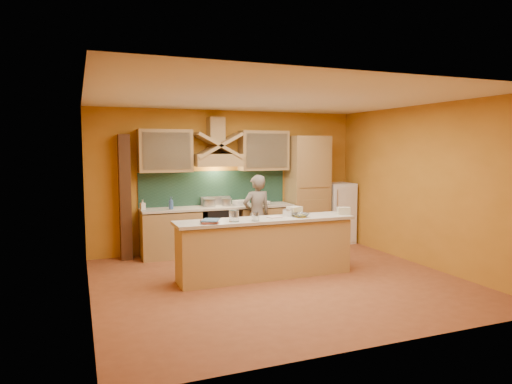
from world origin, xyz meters
name	(u,v)px	position (x,y,z in m)	size (l,w,h in m)	color
floor	(279,281)	(0.00, 0.00, 0.00)	(5.50, 5.00, 0.01)	brown
ceiling	(280,98)	(0.00, 0.00, 2.80)	(5.50, 5.00, 0.01)	white
wall_back	(228,180)	(0.00, 2.50, 1.40)	(5.50, 0.02, 2.80)	#BD7B25
wall_front	(381,213)	(0.00, -2.50, 1.40)	(5.50, 0.02, 2.80)	#BD7B25
wall_left	(87,199)	(-2.75, 0.00, 1.40)	(0.02, 5.00, 2.80)	#BD7B25
wall_right	(423,186)	(2.75, 0.00, 1.40)	(0.02, 5.00, 2.80)	#BD7B25
base_cabinet_left	(171,234)	(-1.25, 2.20, 0.43)	(1.10, 0.60, 0.86)	#A27D4A
base_cabinet_right	(264,228)	(0.65, 2.20, 0.43)	(1.10, 0.60, 0.86)	#A27D4A
counter_top	(219,207)	(-0.30, 2.20, 0.90)	(3.00, 0.62, 0.04)	beige
stove	(219,230)	(-0.30, 2.20, 0.45)	(0.60, 0.58, 0.90)	black
backsplash	(214,188)	(-0.30, 2.48, 1.25)	(3.00, 0.03, 0.70)	#173429
range_hood	(218,160)	(-0.30, 2.25, 1.82)	(0.92, 0.50, 0.24)	#A27D4A
hood_chimney	(216,130)	(-0.30, 2.35, 2.40)	(0.30, 0.30, 0.50)	#A27D4A
upper_cabinet_left	(165,151)	(-1.30, 2.33, 2.00)	(1.00, 0.35, 0.80)	#A27D4A
upper_cabinet_right	(264,151)	(0.70, 2.33, 2.00)	(1.00, 0.35, 0.80)	#A27D4A
pantry_column	(308,191)	(1.65, 2.20, 1.15)	(0.80, 0.60, 2.30)	#A27D4A
fridge	(338,213)	(2.40, 2.20, 0.65)	(0.58, 0.60, 1.30)	white
trim_column_left	(125,197)	(-2.05, 2.35, 1.15)	(0.20, 0.30, 2.30)	#472816
island_body	(266,250)	(-0.10, 0.30, 0.44)	(2.80, 0.55, 0.88)	tan
island_top	(266,220)	(-0.10, 0.30, 0.92)	(2.90, 0.62, 0.05)	beige
person	(257,215)	(0.31, 1.72, 0.77)	(0.56, 0.37, 1.55)	#70665B
pot_large	(209,204)	(-0.48, 2.24, 0.97)	(0.24, 0.24, 0.14)	#B5B4BB
pot_small	(227,203)	(-0.14, 2.20, 0.97)	(0.19, 0.19, 0.14)	#B4B5BB
soap_bottle_a	(143,205)	(-1.75, 2.24, 1.01)	(0.08, 0.09, 0.19)	silver
soap_bottle_b	(171,203)	(-1.25, 2.10, 1.04)	(0.09, 0.09, 0.23)	#33538E
bowl_back	(265,203)	(0.64, 2.09, 0.95)	(0.22, 0.22, 0.07)	silver
dish_rack	(241,203)	(0.16, 2.19, 0.97)	(0.28, 0.22, 0.10)	silver
book_lower	(201,222)	(-1.17, 0.22, 0.96)	(0.25, 0.33, 0.03)	#A14B39
book_upper	(203,220)	(-1.13, 0.27, 0.98)	(0.24, 0.33, 0.03)	#3A5E7F
jar_large	(234,216)	(-0.66, 0.19, 1.03)	(0.15, 0.15, 0.17)	white
jar_small	(255,216)	(-0.34, 0.13, 1.01)	(0.12, 0.12, 0.14)	silver
kitchen_scale	(287,213)	(0.32, 0.40, 0.99)	(0.12, 0.12, 0.10)	white
mixing_bowl	(301,215)	(0.48, 0.22, 0.98)	(0.26, 0.26, 0.06)	silver
cloth	(274,217)	(0.07, 0.34, 0.95)	(0.22, 0.16, 0.01)	beige
grocery_bag_a	(294,211)	(0.48, 0.44, 1.02)	(0.22, 0.18, 0.14)	beige
grocery_bag_b	(344,211)	(1.28, 0.21, 1.01)	(0.20, 0.15, 0.12)	beige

